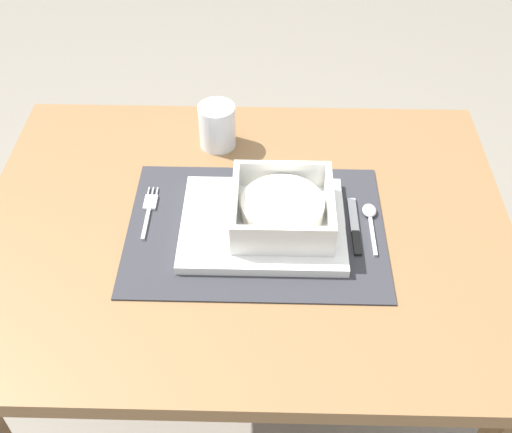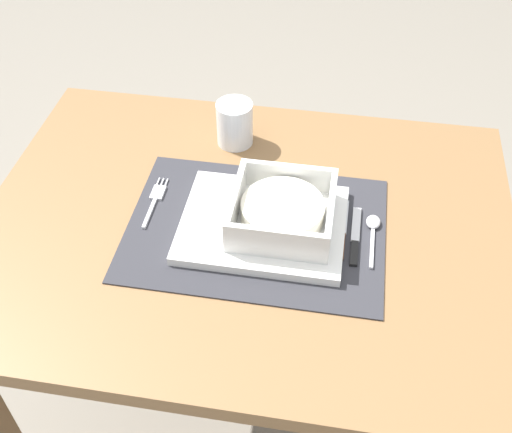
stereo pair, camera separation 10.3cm
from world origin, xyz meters
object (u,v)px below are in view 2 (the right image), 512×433
object	(u,v)px
dining_table	(246,265)
fork	(156,198)
butter_knife	(355,239)
porridge_bowl	(282,212)
drinking_glass	(235,126)
bread_knife	(342,233)
spoon	(373,228)

from	to	relation	value
dining_table	fork	distance (m)	0.20
dining_table	butter_knife	distance (m)	0.22
dining_table	porridge_bowl	bearing A→B (deg)	-6.16
butter_knife	porridge_bowl	bearing A→B (deg)	178.94
dining_table	drinking_glass	xyz separation A→B (m)	(-0.06, 0.22, 0.15)
fork	bread_knife	distance (m)	0.33
fork	butter_knife	size ratio (longest dim) A/B	0.96
dining_table	butter_knife	size ratio (longest dim) A/B	6.84
bread_knife	butter_knife	bearing A→B (deg)	-26.49
fork	spoon	distance (m)	0.38
spoon	butter_knife	xyz separation A→B (m)	(-0.03, -0.03, -0.00)
porridge_bowl	butter_knife	bearing A→B (deg)	-3.44
spoon	bread_knife	bearing A→B (deg)	-160.82
spoon	butter_knife	distance (m)	0.04
porridge_bowl	butter_knife	distance (m)	0.13
drinking_glass	butter_knife	bearing A→B (deg)	-43.43
fork	spoon	size ratio (longest dim) A/B	1.09
bread_knife	drinking_glass	bearing A→B (deg)	137.10
drinking_glass	bread_knife	bearing A→B (deg)	-44.63
porridge_bowl	dining_table	bearing A→B (deg)	173.84
porridge_bowl	fork	world-z (taller)	porridge_bowl
spoon	dining_table	bearing A→B (deg)	-176.89
porridge_bowl	drinking_glass	distance (m)	0.26
dining_table	butter_knife	bearing A→B (deg)	-4.37
porridge_bowl	butter_knife	world-z (taller)	porridge_bowl
drinking_glass	dining_table	bearing A→B (deg)	-74.79
fork	drinking_glass	size ratio (longest dim) A/B	1.48
spoon	drinking_glass	world-z (taller)	drinking_glass
spoon	butter_knife	size ratio (longest dim) A/B	0.88
fork	butter_knife	distance (m)	0.35
fork	spoon	world-z (taller)	spoon
porridge_bowl	spoon	bearing A→B (deg)	8.73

